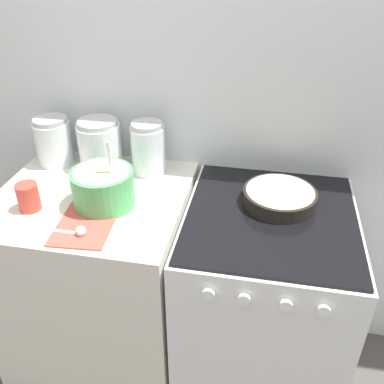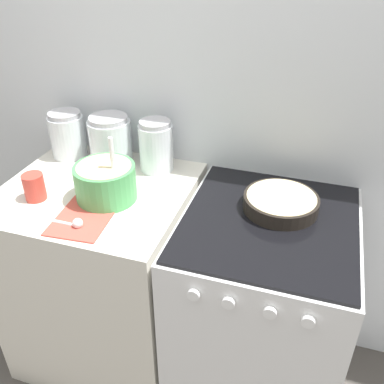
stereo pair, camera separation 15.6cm
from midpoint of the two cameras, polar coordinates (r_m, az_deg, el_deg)
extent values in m
cube|color=silver|center=(1.76, -1.49, 12.86)|extent=(4.46, 0.05, 2.40)
cube|color=silver|center=(1.97, -14.12, -11.57)|extent=(0.73, 0.68, 0.90)
cube|color=silver|center=(1.84, 6.68, -14.83)|extent=(0.62, 0.68, 0.89)
cube|color=black|center=(1.54, 7.71, -3.33)|extent=(0.60, 0.65, 0.01)
cylinder|color=white|center=(1.34, -1.22, -13.56)|extent=(0.04, 0.02, 0.04)
cylinder|color=white|center=(1.33, 3.52, -14.18)|extent=(0.04, 0.02, 0.04)
cylinder|color=white|center=(1.33, 9.04, -14.78)|extent=(0.04, 0.02, 0.04)
cylinder|color=white|center=(1.34, 13.88, -15.20)|extent=(0.04, 0.02, 0.04)
cylinder|color=#4CA559|center=(1.60, -14.52, 0.44)|extent=(0.23, 0.23, 0.14)
cylinder|color=beige|center=(1.59, -14.67, 1.44)|extent=(0.20, 0.20, 0.07)
cylinder|color=white|center=(1.55, -13.52, 2.52)|extent=(0.02, 0.02, 0.24)
cylinder|color=black|center=(1.59, 8.87, -0.79)|extent=(0.27, 0.27, 0.05)
cylinder|color=beige|center=(1.59, 8.88, -0.60)|extent=(0.25, 0.25, 0.05)
cylinder|color=silver|center=(1.95, -20.17, 6.10)|extent=(0.15, 0.15, 0.18)
cylinder|color=white|center=(1.96, -19.98, 5.14)|extent=(0.13, 0.13, 0.11)
cylinder|color=#B2B2B7|center=(1.91, -20.74, 8.84)|extent=(0.14, 0.14, 0.02)
cylinder|color=silver|center=(1.85, -14.55, 5.85)|extent=(0.18, 0.18, 0.19)
cylinder|color=tan|center=(1.87, -14.40, 4.80)|extent=(0.16, 0.16, 0.11)
cylinder|color=#B2B2B7|center=(1.81, -15.00, 8.82)|extent=(0.16, 0.16, 0.02)
cylinder|color=silver|center=(1.77, -8.38, 5.51)|extent=(0.14, 0.14, 0.20)
cylinder|color=red|center=(1.79, -8.29, 4.38)|extent=(0.12, 0.12, 0.12)
cylinder|color=#B2B2B7|center=(1.73, -8.66, 8.72)|extent=(0.13, 0.13, 0.02)
cylinder|color=#CC3F33|center=(1.67, -23.54, -0.70)|extent=(0.08, 0.08, 0.10)
cube|color=#CC4C3F|center=(1.54, -16.87, -4.24)|extent=(0.21, 0.28, 0.01)
cylinder|color=white|center=(1.52, -19.37, -5.18)|extent=(0.09, 0.01, 0.01)
sphere|color=white|center=(1.49, -17.57, -5.11)|extent=(0.04, 0.04, 0.04)
camera|label=1|loc=(0.08, -92.86, -1.79)|focal=40.00mm
camera|label=2|loc=(0.08, 87.14, 1.79)|focal=40.00mm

